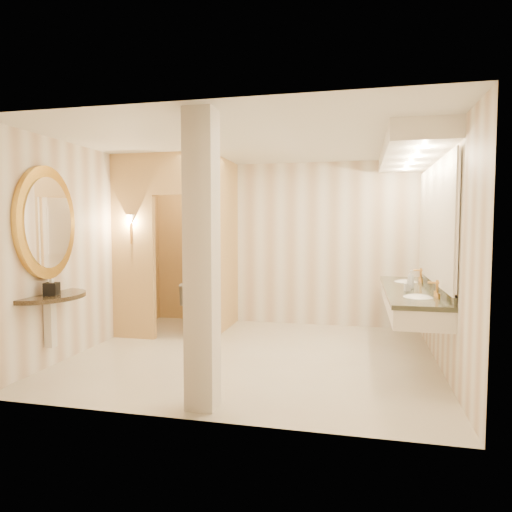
% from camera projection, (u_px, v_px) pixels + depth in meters
% --- Properties ---
extents(floor, '(4.50, 4.50, 0.00)m').
position_uv_depth(floor, '(253.00, 355.00, 5.85)').
color(floor, beige).
rests_on(floor, ground).
extents(ceiling, '(4.50, 4.50, 0.00)m').
position_uv_depth(ceiling, '(253.00, 142.00, 5.67)').
color(ceiling, silver).
rests_on(ceiling, wall_back).
extents(wall_back, '(4.50, 0.02, 2.70)m').
position_uv_depth(wall_back, '(280.00, 244.00, 7.70)').
color(wall_back, white).
rests_on(wall_back, floor).
extents(wall_front, '(4.50, 0.02, 2.70)m').
position_uv_depth(wall_front, '(199.00, 264.00, 3.82)').
color(wall_front, white).
rests_on(wall_front, floor).
extents(wall_left, '(0.02, 4.00, 2.70)m').
position_uv_depth(wall_left, '(94.00, 248.00, 6.26)').
color(wall_left, white).
rests_on(wall_left, floor).
extents(wall_right, '(0.02, 4.00, 2.70)m').
position_uv_depth(wall_right, '(443.00, 253.00, 5.26)').
color(wall_right, white).
rests_on(wall_right, floor).
extents(toilet_closet, '(1.50, 1.55, 2.70)m').
position_uv_depth(toilet_closet, '(196.00, 244.00, 6.95)').
color(toilet_closet, tan).
rests_on(toilet_closet, floor).
extents(wall_sconce, '(0.14, 0.14, 0.42)m').
position_uv_depth(wall_sconce, '(131.00, 221.00, 6.58)').
color(wall_sconce, '#BF883D').
rests_on(wall_sconce, toilet_closet).
extents(vanity, '(0.75, 2.78, 2.09)m').
position_uv_depth(vanity, '(415.00, 229.00, 5.69)').
color(vanity, white).
rests_on(vanity, floor).
extents(console_shelf, '(1.00, 1.00, 1.95)m').
position_uv_depth(console_shelf, '(46.00, 254.00, 5.25)').
color(console_shelf, black).
rests_on(console_shelf, floor).
extents(pillar, '(0.27, 0.27, 2.70)m').
position_uv_depth(pillar, '(202.00, 261.00, 4.11)').
color(pillar, white).
rests_on(pillar, floor).
extents(tissue_box, '(0.18, 0.18, 0.14)m').
position_uv_depth(tissue_box, '(52.00, 289.00, 5.18)').
color(tissue_box, black).
rests_on(tissue_box, console_shelf).
extents(toilet, '(0.61, 0.85, 0.78)m').
position_uv_depth(toilet, '(204.00, 305.00, 7.28)').
color(toilet, white).
rests_on(toilet, floor).
extents(soap_bottle_a, '(0.08, 0.08, 0.14)m').
position_uv_depth(soap_bottle_a, '(407.00, 285.00, 5.50)').
color(soap_bottle_a, beige).
rests_on(soap_bottle_a, vanity).
extents(soap_bottle_b, '(0.10, 0.10, 0.11)m').
position_uv_depth(soap_bottle_b, '(408.00, 285.00, 5.61)').
color(soap_bottle_b, silver).
rests_on(soap_bottle_b, vanity).
extents(soap_bottle_c, '(0.11, 0.11, 0.23)m').
position_uv_depth(soap_bottle_c, '(411.00, 279.00, 5.72)').
color(soap_bottle_c, '#C6B28C').
rests_on(soap_bottle_c, vanity).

